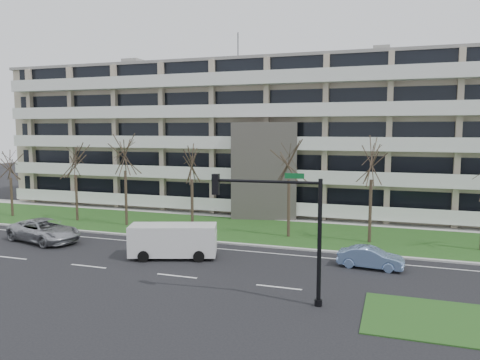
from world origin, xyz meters
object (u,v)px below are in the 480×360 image
(silver_pickup, at_px, (44,230))
(blue_sedan, at_px, (371,258))
(white_van, at_px, (174,238))
(traffic_signal, at_px, (282,219))

(silver_pickup, xyz_separation_m, blue_sedan, (23.49, 0.85, -0.20))
(white_van, xyz_separation_m, traffic_signal, (8.51, -5.55, 2.79))
(silver_pickup, distance_m, white_van, 11.23)
(blue_sedan, bearing_deg, silver_pickup, 97.09)
(white_van, distance_m, traffic_signal, 10.53)
(blue_sedan, xyz_separation_m, white_van, (-12.30, -1.69, 0.66))
(silver_pickup, relative_size, traffic_signal, 0.96)
(white_van, relative_size, traffic_signal, 0.94)
(blue_sedan, height_order, traffic_signal, traffic_signal)
(traffic_signal, bearing_deg, white_van, 142.51)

